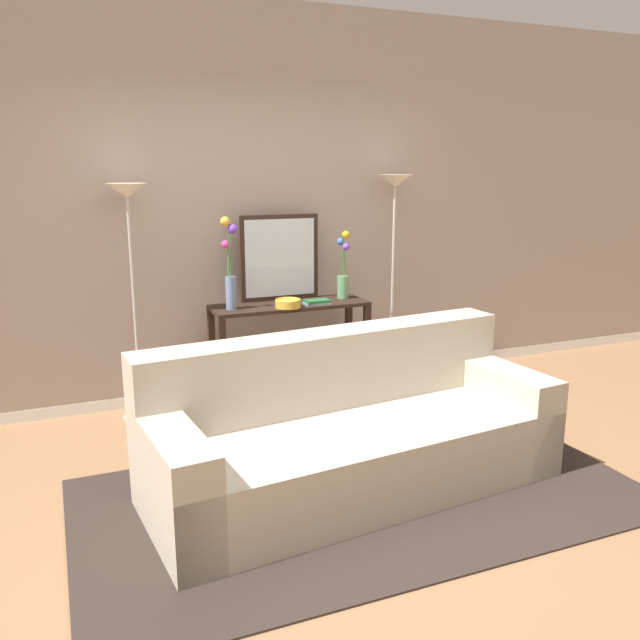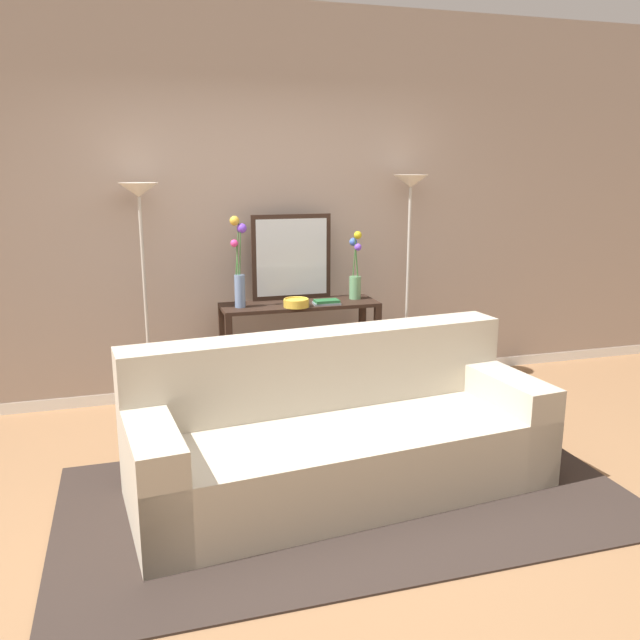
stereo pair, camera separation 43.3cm
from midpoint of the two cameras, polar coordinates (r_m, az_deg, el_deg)
The scene contains 13 objects.
ground_plane at distance 3.80m, azimuth 3.24°, elevation -15.86°, with size 16.00×16.00×0.02m, color #936B47.
back_wall at distance 5.27m, azimuth -4.08°, elevation 9.87°, with size 12.00×0.15×3.06m.
area_rug at distance 3.84m, azimuth 5.79°, elevation -15.29°, with size 3.16×1.70×0.01m.
couch at distance 3.84m, azimuth 4.88°, elevation -10.18°, with size 2.46×1.14×0.88m.
console_table at distance 5.13m, azimuth 0.64°, elevation -1.22°, with size 1.22×0.40×0.80m.
floor_lamp_left at distance 4.86m, azimuth -12.90°, elevation 7.26°, with size 0.28×0.28×1.73m.
floor_lamp_right at distance 5.41m, azimuth 10.13°, elevation 8.37°, with size 0.28×0.28×1.77m.
wall_mirror at distance 5.17m, azimuth -0.09°, elevation 5.48°, with size 0.64×0.02×0.67m.
vase_tall_flowers at distance 4.89m, azimuth -4.58°, elevation 4.56°, with size 0.13×0.10×0.68m.
vase_short_flowers at distance 5.22m, azimuth 5.49°, elevation 4.04°, with size 0.09×0.13×0.55m.
fruit_bowl at distance 4.93m, azimuth 0.43°, elevation 1.51°, with size 0.20×0.20×0.06m.
book_stack at distance 5.03m, azimuth 3.05°, elevation 1.54°, with size 0.21×0.14×0.04m.
book_row_under_console at distance 5.18m, azimuth -3.39°, elevation -6.83°, with size 0.26×0.16×0.13m.
Camera 2 is at (-0.94, -3.19, 1.84)m, focal length 36.64 mm.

